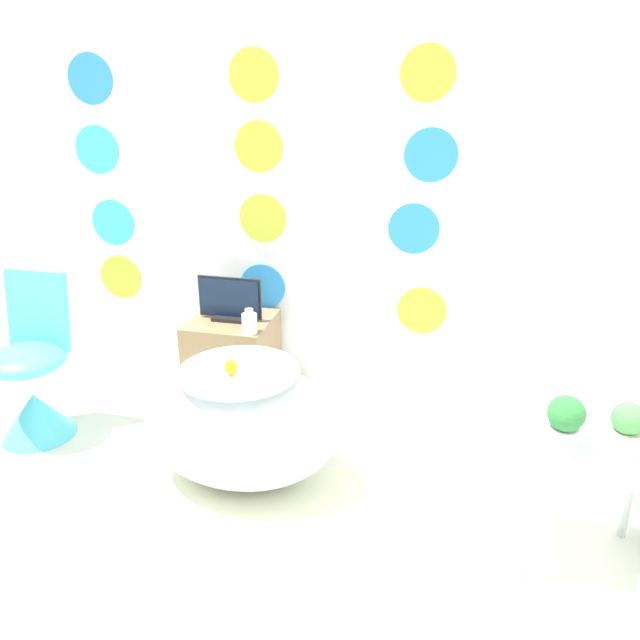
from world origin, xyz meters
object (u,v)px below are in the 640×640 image
at_px(chair, 33,387).
at_px(vase, 249,323).
at_px(tv, 230,301).
at_px(potted_plant_right, 627,428).
at_px(bathtub, 241,422).
at_px(potted_plant_left, 565,421).

height_order(chair, vase, chair).
bearing_deg(vase, tv, 136.17).
distance_m(vase, potted_plant_right, 1.80).
height_order(bathtub, vase, vase).
distance_m(tv, potted_plant_right, 2.02).
bearing_deg(chair, potted_plant_left, -7.22).
bearing_deg(vase, potted_plant_left, -28.29).
distance_m(bathtub, vase, 0.63).
bearing_deg(potted_plant_left, vase, 151.71).
relative_size(potted_plant_left, potted_plant_right, 1.08).
distance_m(bathtub, potted_plant_right, 1.53).
bearing_deg(potted_plant_right, vase, 155.81).
bearing_deg(potted_plant_left, tv, 149.80).
distance_m(chair, potted_plant_left, 2.45).
distance_m(potted_plant_left, potted_plant_right, 0.21).
relative_size(chair, tv, 2.32).
height_order(bathtub, potted_plant_right, potted_plant_right).
bearing_deg(tv, vase, -43.83).
xyz_separation_m(chair, tv, (0.81, 0.63, 0.30)).
bearing_deg(potted_plant_left, bathtub, 170.76).
height_order(bathtub, tv, tv).
relative_size(bathtub, tv, 2.48).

